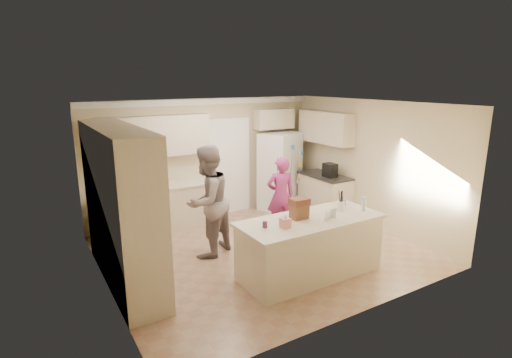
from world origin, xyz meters
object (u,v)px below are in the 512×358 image
utensil_crock (341,206)px  island_base (310,248)px  refrigerator (280,171)px  dollhouse_body (299,212)px  coffee_maker (330,170)px  tissue_box (285,223)px  teen_girl (281,196)px  teen_boy (207,201)px

utensil_crock → island_base: bearing=-175.6°
refrigerator → dollhouse_body: refrigerator is taller
coffee_maker → dollhouse_body: (-2.20, -1.80, -0.03)m
tissue_box → dollhouse_body: (0.40, 0.20, 0.04)m
island_base → dollhouse_body: (-0.15, 0.10, 0.60)m
refrigerator → utensil_crock: bearing=-129.7°
refrigerator → coffee_maker: 1.24m
coffee_maker → teen_girl: bearing=-171.9°
teen_boy → utensil_crock: bearing=111.6°
coffee_maker → tissue_box: bearing=-142.4°
coffee_maker → teen_girl: (-1.44, -0.20, -0.30)m
tissue_box → coffee_maker: bearing=37.6°
refrigerator → teen_boy: size_ratio=0.93×
tissue_box → teen_boy: bearing=107.0°
utensil_crock → tissue_box: 1.21m
refrigerator → teen_boy: bearing=-173.1°
coffee_maker → teen_boy: teen_boy is taller
coffee_maker → utensil_crock: coffee_maker is taller
coffee_maker → teen_girl: size_ratio=0.20×
utensil_crock → teen_boy: bearing=139.4°
island_base → teen_girl: bearing=70.1°
island_base → coffee_maker: bearing=42.8°
dollhouse_body → refrigerator: bearing=60.5°
teen_girl → utensil_crock: bearing=109.0°
refrigerator → coffee_maker: bearing=-86.8°
coffee_maker → teen_boy: bearing=-172.6°
island_base → utensil_crock: 0.86m
refrigerator → coffee_maker: (0.56, -1.10, 0.17)m
dollhouse_body → teen_boy: teen_boy is taller
dollhouse_body → teen_boy: bearing=122.5°
refrigerator → dollhouse_body: size_ratio=6.92×
coffee_maker → island_base: (-2.05, -1.90, -0.63)m
teen_boy → teen_girl: (1.65, 0.20, -0.20)m
teen_boy → coffee_maker: bearing=159.6°
refrigerator → tissue_box: bearing=-147.1°
refrigerator → teen_boy: 2.94m
dollhouse_body → teen_boy: size_ratio=0.13×
refrigerator → island_base: (-1.49, -3.00, -0.46)m
coffee_maker → island_base: size_ratio=0.14×
refrigerator → utensil_crock: (-0.84, -2.95, 0.10)m
coffee_maker → utensil_crock: size_ratio=2.00×
refrigerator → island_base: size_ratio=0.82×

